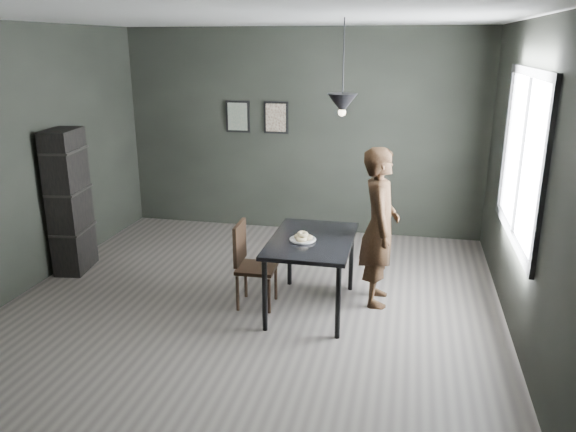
% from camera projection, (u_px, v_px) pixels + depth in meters
% --- Properties ---
extents(ground, '(5.00, 5.00, 0.00)m').
position_uv_depth(ground, '(254.00, 302.00, 5.83)').
color(ground, '#3C3834').
rests_on(ground, ground).
extents(back_wall, '(5.00, 0.10, 2.80)m').
position_uv_depth(back_wall, '(301.00, 133.00, 7.75)').
color(back_wall, black).
rests_on(back_wall, ground).
extents(ceiling, '(5.00, 5.00, 0.02)m').
position_uv_depth(ceiling, '(249.00, 17.00, 5.01)').
color(ceiling, silver).
rests_on(ceiling, ground).
extents(window_assembly, '(0.04, 1.96, 1.56)m').
position_uv_depth(window_assembly, '(522.00, 157.00, 5.04)').
color(window_assembly, white).
rests_on(window_assembly, ground).
extents(cafe_table, '(0.80, 1.20, 0.75)m').
position_uv_depth(cafe_table, '(312.00, 246.00, 5.51)').
color(cafe_table, black).
rests_on(cafe_table, ground).
extents(white_plate, '(0.23, 0.23, 0.01)m').
position_uv_depth(white_plate, '(303.00, 240.00, 5.42)').
color(white_plate, white).
rests_on(white_plate, cafe_table).
extents(donut_pile, '(0.19, 0.18, 0.08)m').
position_uv_depth(donut_pile, '(303.00, 237.00, 5.41)').
color(donut_pile, '#F5EBBF').
rests_on(donut_pile, white_plate).
extents(woman, '(0.43, 0.62, 1.62)m').
position_uv_depth(woman, '(380.00, 227.00, 5.63)').
color(woman, black).
rests_on(woman, ground).
extents(wood_chair, '(0.39, 0.39, 0.87)m').
position_uv_depth(wood_chair, '(249.00, 259.00, 5.66)').
color(wood_chair, black).
rests_on(wood_chair, ground).
extents(shelf_unit, '(0.40, 0.60, 1.67)m').
position_uv_depth(shelf_unit, '(69.00, 202.00, 6.47)').
color(shelf_unit, black).
rests_on(shelf_unit, ground).
extents(pendant_lamp, '(0.28, 0.28, 0.86)m').
position_uv_depth(pendant_lamp, '(342.00, 103.00, 5.15)').
color(pendant_lamp, black).
rests_on(pendant_lamp, ground).
extents(framed_print_left, '(0.34, 0.04, 0.44)m').
position_uv_depth(framed_print_left, '(238.00, 116.00, 7.85)').
color(framed_print_left, black).
rests_on(framed_print_left, ground).
extents(framed_print_right, '(0.34, 0.04, 0.44)m').
position_uv_depth(framed_print_right, '(276.00, 118.00, 7.74)').
color(framed_print_right, black).
rests_on(framed_print_right, ground).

